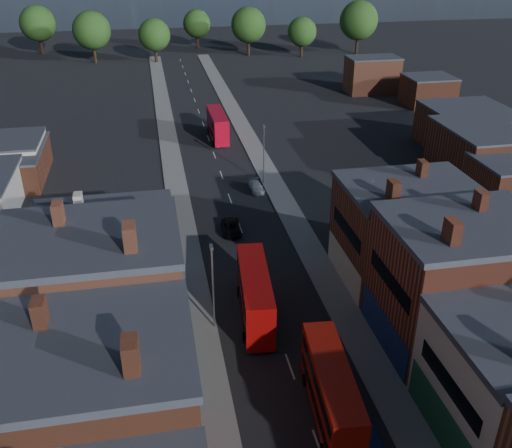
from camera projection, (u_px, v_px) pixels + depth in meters
name	position (u px, v px, depth m)	size (l,w,h in m)	color
pavement_west	(182.00, 224.00, 66.31)	(3.00, 200.00, 0.12)	gray
pavement_east	(291.00, 214.00, 68.48)	(3.00, 200.00, 0.12)	gray
lamp_post_2	(213.00, 282.00, 46.95)	(0.25, 0.70, 8.12)	slate
lamp_post_3	(264.00, 150.00, 74.85)	(0.25, 0.70, 8.12)	slate
bus_0	(255.00, 294.00, 49.37)	(3.35, 10.67, 4.53)	#A10A09
bus_1	(332.00, 391.00, 39.07)	(3.21, 10.37, 4.41)	#9D1309
bus_2	(218.00, 125.00, 92.30)	(2.68, 10.23, 4.40)	red
car_1	(366.00, 431.00, 38.26)	(1.17, 3.36, 1.11)	navy
car_2	(231.00, 227.00, 64.30)	(2.06, 4.46, 1.24)	black
car_3	(257.00, 187.00, 74.55)	(1.58, 3.88, 1.13)	silver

